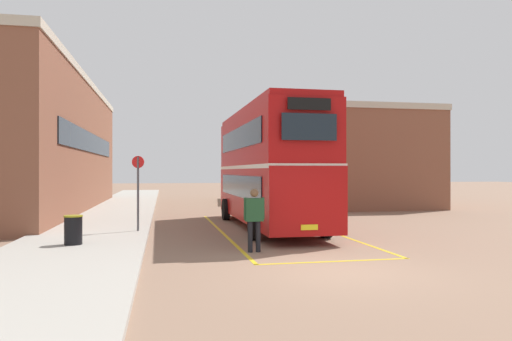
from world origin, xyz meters
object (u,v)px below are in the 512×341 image
object	(u,v)px
litter_bin	(73,230)
double_decker_bus	(268,166)
pedestrian_boarding	(254,215)
single_deck_bus	(258,180)
bus_stop_sign	(138,186)

from	to	relation	value
litter_bin	double_decker_bus	bearing A→B (deg)	31.72
double_decker_bus	litter_bin	distance (m)	8.18
pedestrian_boarding	litter_bin	xyz separation A→B (m)	(-5.11, 1.48, -0.48)
pedestrian_boarding	double_decker_bus	bearing A→B (deg)	73.77
single_deck_bus	double_decker_bus	bearing A→B (deg)	-99.93
litter_bin	bus_stop_sign	world-z (taller)	bus_stop_sign
single_deck_bus	pedestrian_boarding	distance (m)	23.16
double_decker_bus	litter_bin	size ratio (longest dim) A/B	12.66
double_decker_bus	single_deck_bus	distance (m)	17.31
double_decker_bus	litter_bin	bearing A→B (deg)	-148.28
double_decker_bus	single_deck_bus	world-z (taller)	double_decker_bus
single_deck_bus	pedestrian_boarding	size ratio (longest dim) A/B	5.03
pedestrian_boarding	bus_stop_sign	xyz separation A→B (m)	(-3.42, 4.43, 0.71)
bus_stop_sign	single_deck_bus	bearing A→B (deg)	66.21
pedestrian_boarding	litter_bin	bearing A→B (deg)	163.84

